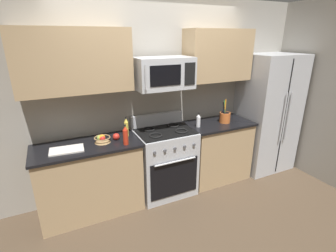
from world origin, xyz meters
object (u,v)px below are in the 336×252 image
(fruit_basket, at_px, (102,139))
(apple_loose, at_px, (116,137))
(cutting_board, at_px, (67,150))
(microwave, at_px, (164,73))
(bottle_hot_sauce, at_px, (126,135))
(bottle_oil, at_px, (126,127))
(utensil_crock, at_px, (225,117))
(range_oven, at_px, (165,161))
(refrigerator, at_px, (267,114))
(bottle_vinegar, at_px, (198,121))

(fruit_basket, xyz_separation_m, apple_loose, (0.17, 0.01, -0.00))
(fruit_basket, bearing_deg, cutting_board, -171.66)
(microwave, bearing_deg, bottle_hot_sauce, -160.65)
(cutting_board, relative_size, bottle_oil, 1.42)
(utensil_crock, bearing_deg, fruit_basket, 179.15)
(range_oven, bearing_deg, utensil_crock, -1.61)
(refrigerator, xyz_separation_m, bottle_oil, (-2.30, 0.08, 0.10))
(apple_loose, xyz_separation_m, cutting_board, (-0.58, -0.07, -0.03))
(apple_loose, bearing_deg, bottle_vinegar, -1.62)
(utensil_crock, height_order, fruit_basket, utensil_crock)
(microwave, relative_size, cutting_board, 1.98)
(range_oven, xyz_separation_m, fruit_basket, (-0.82, -0.00, 0.48))
(range_oven, bearing_deg, fruit_basket, -179.97)
(utensil_crock, xyz_separation_m, fruit_basket, (-1.77, 0.03, -0.04))
(bottle_oil, xyz_separation_m, bottle_vinegar, (1.00, -0.09, -0.03))
(microwave, bearing_deg, fruit_basket, -178.22)
(cutting_board, bearing_deg, bottle_hot_sauce, -10.54)
(range_oven, bearing_deg, bottle_vinegar, -2.82)
(range_oven, xyz_separation_m, bottle_hot_sauce, (-0.58, -0.18, 0.55))
(microwave, relative_size, fruit_basket, 3.72)
(refrigerator, bearing_deg, microwave, 178.66)
(refrigerator, height_order, cutting_board, refrigerator)
(microwave, distance_m, apple_loose, 0.97)
(refrigerator, distance_m, apple_loose, 2.45)
(microwave, relative_size, utensil_crock, 2.07)
(fruit_basket, bearing_deg, bottle_hot_sauce, -36.85)
(range_oven, relative_size, bottle_hot_sauce, 4.47)
(refrigerator, distance_m, bottle_oil, 2.31)
(fruit_basket, distance_m, bottle_oil, 0.34)
(utensil_crock, distance_m, fruit_basket, 1.77)
(utensil_crock, height_order, bottle_oil, utensil_crock)
(microwave, relative_size, bottle_oil, 2.80)
(bottle_oil, height_order, bottle_hot_sauce, bottle_oil)
(apple_loose, distance_m, cutting_board, 0.58)
(fruit_basket, bearing_deg, apple_loose, 2.71)
(range_oven, relative_size, apple_loose, 13.36)
(utensil_crock, xyz_separation_m, bottle_hot_sauce, (-1.53, -0.15, 0.03))
(bottle_oil, bearing_deg, utensil_crock, -3.72)
(microwave, xyz_separation_m, utensil_crock, (0.95, -0.05, -0.68))
(refrigerator, xyz_separation_m, cutting_board, (-3.03, -0.04, -0.01))
(refrigerator, height_order, bottle_oil, refrigerator)
(bottle_hot_sauce, bearing_deg, refrigerator, 3.88)
(microwave, xyz_separation_m, bottle_oil, (-0.50, 0.04, -0.65))
(utensil_crock, xyz_separation_m, apple_loose, (-1.60, 0.03, -0.04))
(utensil_crock, relative_size, bottle_vinegar, 1.71)
(refrigerator, xyz_separation_m, utensil_crock, (-0.85, -0.01, 0.07))
(microwave, xyz_separation_m, fruit_basket, (-0.82, -0.03, -0.72))
(range_oven, bearing_deg, bottle_hot_sauce, -162.88)
(refrigerator, height_order, fruit_basket, refrigerator)
(apple_loose, bearing_deg, microwave, 1.53)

